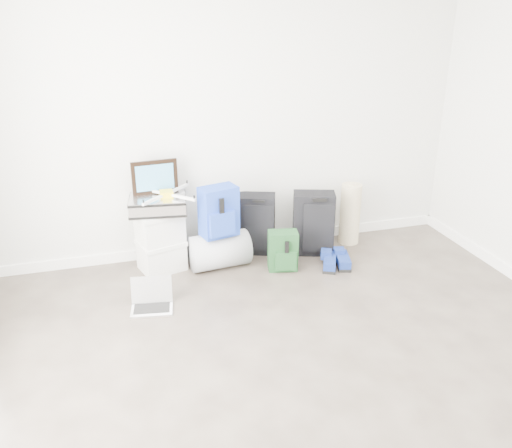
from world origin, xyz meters
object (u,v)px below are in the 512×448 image
object	(u,v)px
briefcase	(158,204)
large_suitcase	(255,224)
boxes_stack	(161,241)
duffel_bag	(219,250)
carry_on	(314,224)
laptop	(152,301)

from	to	relation	value
briefcase	large_suitcase	xyz separation A→B (m)	(0.94, 0.12, -0.35)
briefcase	large_suitcase	world-z (taller)	briefcase
boxes_stack	duffel_bag	size ratio (longest dim) A/B	1.05
carry_on	laptop	size ratio (longest dim) A/B	1.69
boxes_stack	duffel_bag	bearing A→B (deg)	-27.80
large_suitcase	duffel_bag	bearing A→B (deg)	-130.77
briefcase	carry_on	bearing A→B (deg)	5.46
boxes_stack	briefcase	distance (m)	0.35
carry_on	laptop	bearing A→B (deg)	-141.84
large_suitcase	carry_on	size ratio (longest dim) A/B	0.96
briefcase	large_suitcase	distance (m)	1.01
briefcase	duffel_bag	xyz separation A→B (m)	(0.52, -0.11, -0.47)
boxes_stack	briefcase	xyz separation A→B (m)	(0.00, 0.00, 0.35)
boxes_stack	laptop	size ratio (longest dim) A/B	1.56
boxes_stack	large_suitcase	distance (m)	0.95
briefcase	duffel_bag	world-z (taller)	briefcase
boxes_stack	carry_on	xyz separation A→B (m)	(1.48, -0.07, 0.02)
boxes_stack	large_suitcase	bearing A→B (deg)	-8.85
duffel_bag	laptop	distance (m)	0.89
laptop	boxes_stack	bearing A→B (deg)	84.85
briefcase	laptop	bearing A→B (deg)	-96.41
duffel_bag	laptop	size ratio (longest dim) A/B	1.49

